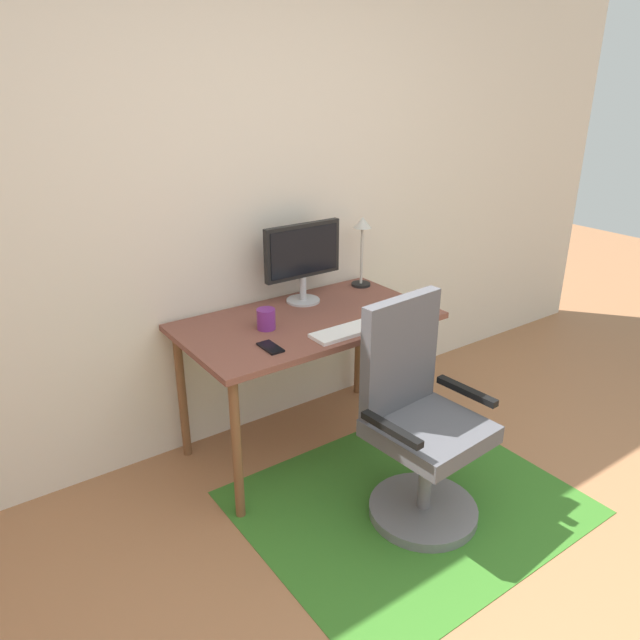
# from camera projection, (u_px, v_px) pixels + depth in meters

# --- Properties ---
(wall_back) EXTENTS (6.00, 0.10, 2.60)m
(wall_back) POSITION_uv_depth(u_px,v_px,m) (230.00, 197.00, 3.01)
(wall_back) COLOR beige
(wall_back) RESTS_ON ground
(area_rug) EXTENTS (1.48, 1.22, 0.01)m
(area_rug) POSITION_uv_depth(u_px,v_px,m) (407.00, 502.00, 2.83)
(area_rug) COLOR #326B22
(area_rug) RESTS_ON ground
(desk) EXTENTS (1.28, 0.71, 0.74)m
(desk) POSITION_uv_depth(u_px,v_px,m) (307.00, 333.00, 3.03)
(desk) COLOR brown
(desk) RESTS_ON ground
(monitor) EXTENTS (0.45, 0.18, 0.43)m
(monitor) POSITION_uv_depth(u_px,v_px,m) (303.00, 255.00, 3.13)
(monitor) COLOR #B2B2B7
(monitor) RESTS_ON desk
(keyboard) EXTENTS (0.43, 0.13, 0.02)m
(keyboard) POSITION_uv_depth(u_px,v_px,m) (353.00, 329.00, 2.85)
(keyboard) COLOR white
(keyboard) RESTS_ON desk
(computer_mouse) EXTENTS (0.06, 0.10, 0.03)m
(computer_mouse) POSITION_uv_depth(u_px,v_px,m) (410.00, 313.00, 3.02)
(computer_mouse) COLOR black
(computer_mouse) RESTS_ON desk
(coffee_cup) EXTENTS (0.09, 0.09, 0.10)m
(coffee_cup) POSITION_uv_depth(u_px,v_px,m) (266.00, 319.00, 2.86)
(coffee_cup) COLOR #71297C
(coffee_cup) RESTS_ON desk
(cell_phone) EXTENTS (0.07, 0.14, 0.01)m
(cell_phone) POSITION_uv_depth(u_px,v_px,m) (270.00, 347.00, 2.67)
(cell_phone) COLOR black
(cell_phone) RESTS_ON desk
(desk_lamp) EXTENTS (0.11, 0.11, 0.40)m
(desk_lamp) POSITION_uv_depth(u_px,v_px,m) (362.00, 239.00, 3.36)
(desk_lamp) COLOR black
(desk_lamp) RESTS_ON desk
(office_chair) EXTENTS (0.55, 0.49, 1.01)m
(office_chair) POSITION_uv_depth(u_px,v_px,m) (418.00, 432.00, 2.64)
(office_chair) COLOR slate
(office_chair) RESTS_ON ground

